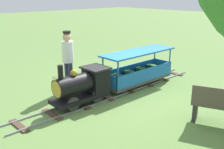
# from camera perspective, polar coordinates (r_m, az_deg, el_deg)

# --- Properties ---
(ground_plane) EXTENTS (60.00, 60.00, 0.00)m
(ground_plane) POSITION_cam_1_polar(r_m,az_deg,el_deg) (7.14, 1.56, -3.79)
(ground_plane) COLOR #608442
(track) EXTENTS (0.67, 6.05, 0.04)m
(track) POSITION_cam_1_polar(r_m,az_deg,el_deg) (7.03, 0.67, -3.97)
(track) COLOR gray
(track) RESTS_ON ground_plane
(locomotive) EXTENTS (0.63, 1.45, 1.04)m
(locomotive) POSITION_cam_1_polar(r_m,az_deg,el_deg) (6.24, -6.32, -2.29)
(locomotive) COLOR black
(locomotive) RESTS_ON ground_plane
(passenger_car) EXTENTS (0.73, 2.35, 0.97)m
(passenger_car) POSITION_cam_1_polar(r_m,az_deg,el_deg) (7.52, 5.67, 0.63)
(passenger_car) COLOR #3F3F3F
(passenger_car) RESTS_ON ground_plane
(conductor_person) EXTENTS (0.30, 0.30, 1.62)m
(conductor_person) POSITION_cam_1_polar(r_m,az_deg,el_deg) (7.06, -9.46, 3.87)
(conductor_person) COLOR #282D47
(conductor_person) RESTS_ON ground_plane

